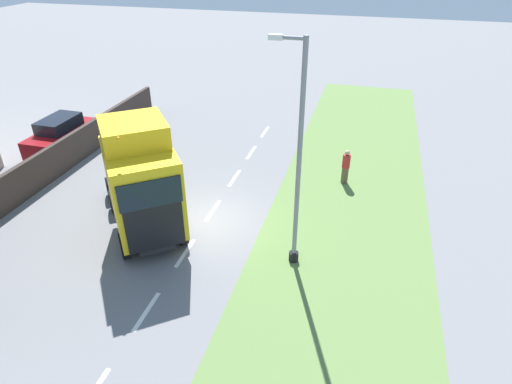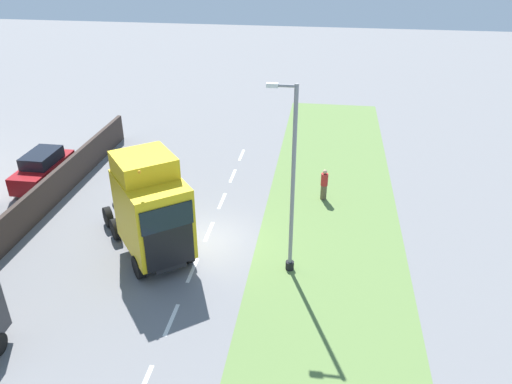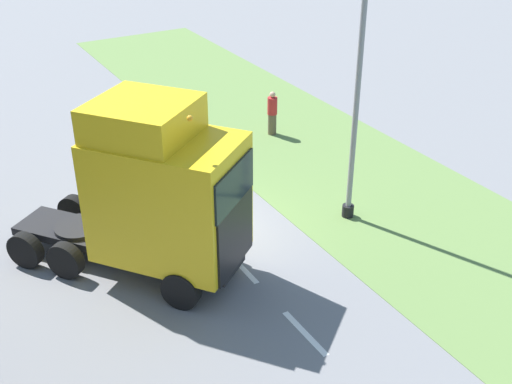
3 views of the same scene
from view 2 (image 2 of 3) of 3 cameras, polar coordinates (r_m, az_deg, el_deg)
The scene contains 8 objects.
ground_plane at distance 24.48m, azimuth -5.77°, elevation -5.40°, with size 120.00×120.00×0.00m, color slate.
grass_verge at distance 23.90m, azimuth 8.45°, elevation -6.49°, with size 7.00×44.00×0.01m.
lane_markings at distance 25.05m, azimuth -5.40°, elevation -4.52°, with size 0.16×21.00×0.00m.
boundary_wall at distance 27.47m, azimuth -24.44°, elevation -1.94°, with size 0.25×24.00×1.73m.
lorry_cab at distance 22.32m, azimuth -11.92°, elevation -1.99°, with size 5.91×6.56×5.11m.
parked_car at distance 31.68m, azimuth -23.15°, elevation 2.46°, with size 1.91×4.51×1.96m.
lamp_post at distance 20.39m, azimuth 4.04°, elevation -0.09°, with size 1.30×0.37×8.37m.
pedestrian at distance 27.69m, azimuth 7.79°, elevation 0.82°, with size 0.39×0.39×1.81m.
Camera 2 is at (-5.35, 19.78, 13.40)m, focal length 35.00 mm.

